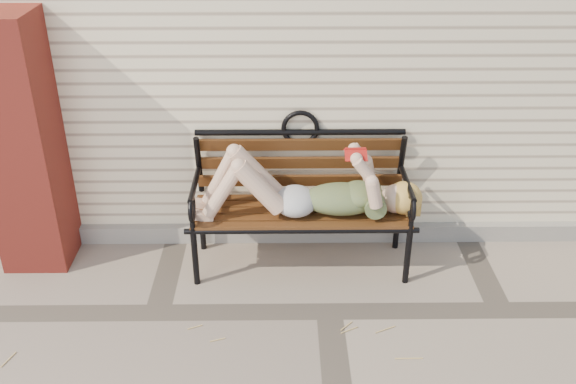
{
  "coord_description": "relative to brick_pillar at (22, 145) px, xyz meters",
  "views": [
    {
      "loc": [
        -0.34,
        -3.69,
        2.98
      ],
      "look_at": [
        -0.3,
        0.52,
        0.71
      ],
      "focal_mm": 40.0,
      "sensor_mm": 36.0,
      "label": 1
    }
  ],
  "objects": [
    {
      "name": "ground",
      "position": [
        2.3,
        -0.75,
        -1.0
      ],
      "size": [
        80.0,
        80.0,
        0.0
      ],
      "primitive_type": "plane",
      "color": "gray",
      "rests_on": "ground"
    },
    {
      "name": "house_wall",
      "position": [
        2.3,
        2.25,
        0.5
      ],
      "size": [
        8.0,
        4.0,
        3.0
      ],
      "primitive_type": "cube",
      "color": "#F5E3BF",
      "rests_on": "ground"
    },
    {
      "name": "brick_pillar",
      "position": [
        0.0,
        0.0,
        0.0
      ],
      "size": [
        0.5,
        0.5,
        2.0
      ],
      "primitive_type": "cube",
      "color": "#A22D24",
      "rests_on": "ground"
    },
    {
      "name": "garden_bench",
      "position": [
        2.11,
        -0.03,
        -0.33
      ],
      "size": [
        1.83,
        0.73,
        1.19
      ],
      "color": "black",
      "rests_on": "ground"
    },
    {
      "name": "foundation_strip",
      "position": [
        2.3,
        0.22,
        -0.93
      ],
      "size": [
        8.0,
        0.1,
        0.15
      ],
      "primitive_type": "cube",
      "color": "gray",
      "rests_on": "ground"
    },
    {
      "name": "reading_woman",
      "position": [
        2.12,
        -0.18,
        -0.29
      ],
      "size": [
        1.73,
        0.39,
        0.54
      ],
      "color": "#0A314A",
      "rests_on": "ground"
    }
  ]
}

